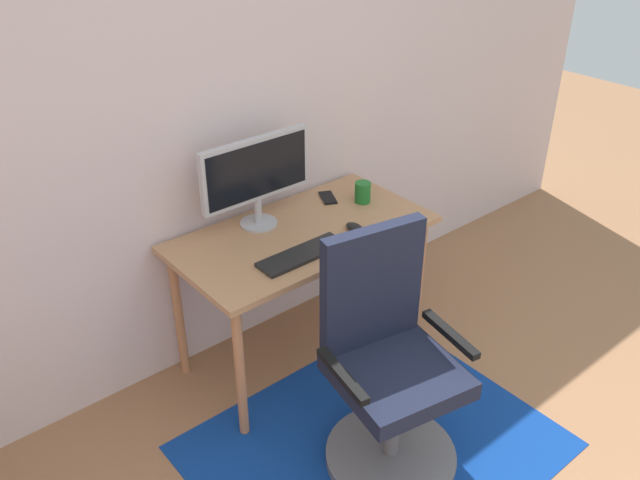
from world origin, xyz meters
name	(u,v)px	position (x,y,z in m)	size (l,w,h in m)	color
wall_back	(184,111)	(0.00, 2.20, 1.30)	(6.00, 0.10, 2.60)	silver
area_rug	(374,446)	(0.18, 1.09, 0.00)	(1.49, 1.22, 0.01)	navy
desk	(303,246)	(0.35, 1.80, 0.65)	(1.24, 0.65, 0.74)	tan
monitor	(256,173)	(0.23, 1.99, 1.01)	(0.58, 0.18, 0.44)	#B2B2B7
keyboard	(302,254)	(0.21, 1.63, 0.74)	(0.43, 0.13, 0.02)	black
computer_mouse	(355,227)	(0.54, 1.65, 0.75)	(0.06, 0.10, 0.03)	black
coffee_cup	(363,192)	(0.77, 1.84, 0.79)	(0.08, 0.08, 0.11)	#1D6F29
cell_phone	(328,198)	(0.66, 1.98, 0.74)	(0.07, 0.14, 0.01)	black
office_chair	(388,379)	(0.19, 1.05, 0.42)	(0.60, 0.57, 1.06)	slate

